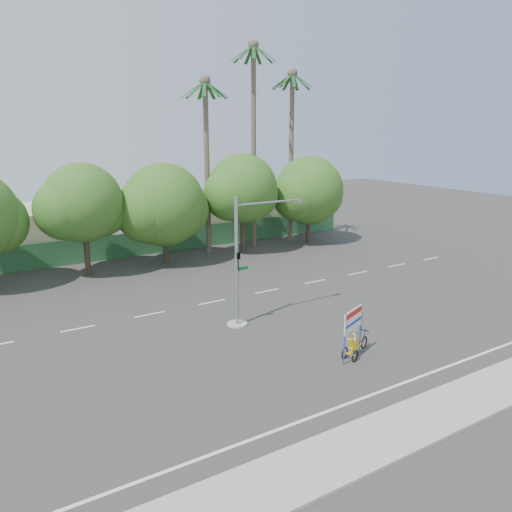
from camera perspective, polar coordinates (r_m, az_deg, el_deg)
ground at (r=25.61m, az=7.29°, el=-9.61°), size 120.00×120.00×0.00m
sidewalk_near at (r=20.98m, az=20.74°, el=-16.09°), size 50.00×2.40×0.12m
fence at (r=43.30m, az=-10.75°, el=1.68°), size 38.00×0.08×2.00m
building_left at (r=45.12m, az=-24.86°, el=2.40°), size 12.00×8.00×4.00m
building_right at (r=50.39m, az=-4.14°, el=4.62°), size 14.00×8.00×3.60m
tree_left at (r=37.28m, az=-19.25°, el=5.44°), size 6.66×5.60×8.07m
tree_center at (r=39.07m, az=-10.57°, el=5.50°), size 7.62×6.40×7.85m
tree_right at (r=41.97m, az=-1.61°, el=7.41°), size 6.90×5.80×8.36m
tree_far_right at (r=45.92m, az=6.03°, el=7.20°), size 7.38×6.20×7.94m
palm_tall at (r=43.98m, az=-0.29°, el=14.57°), size 3.73×3.79×17.45m
palm_mid at (r=46.20m, az=4.07°, el=13.21°), size 3.73×3.79×15.45m
palm_short at (r=41.84m, az=-5.68°, el=12.30°), size 3.73×3.79×14.45m
traffic_signal at (r=26.51m, az=-1.63°, el=-1.92°), size 4.72×1.10×7.00m
trike_billboard at (r=23.85m, az=11.21°, el=-8.95°), size 2.43×1.21×2.57m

